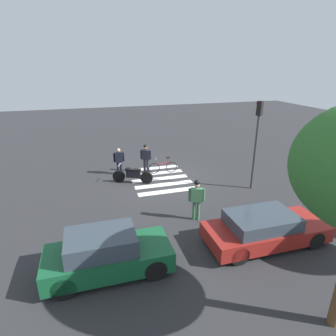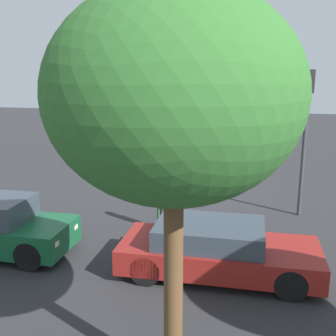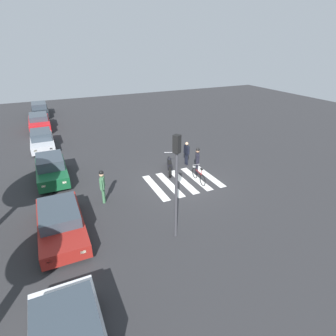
{
  "view_description": "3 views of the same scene",
  "coord_description": "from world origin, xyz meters",
  "px_view_note": "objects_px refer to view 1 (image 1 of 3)",
  "views": [
    {
      "loc": [
        3.81,
        14.61,
        6.26
      ],
      "look_at": [
        -0.06,
        1.46,
        1.17
      ],
      "focal_mm": 30.04,
      "sensor_mm": 36.0,
      "label": 1
    },
    {
      "loc": [
        -2.72,
        15.74,
        4.59
      ],
      "look_at": [
        0.31,
        0.99,
        0.94
      ],
      "focal_mm": 43.64,
      "sensor_mm": 36.0,
      "label": 2
    },
    {
      "loc": [
        -12.92,
        7.0,
        7.73
      ],
      "look_at": [
        0.71,
        0.67,
        0.73
      ],
      "focal_mm": 29.35,
      "sensor_mm": 36.0,
      "label": 3
    }
  ],
  "objects_px": {
    "car_maroon_wagon": "(264,229)",
    "leaning_bicycle": "(163,167)",
    "car_green_compact": "(107,254)",
    "officer_on_foot": "(119,160)",
    "pedestrian_bystander": "(197,197)",
    "traffic_light_pole": "(257,132)",
    "police_motorcycle": "(133,175)",
    "officer_by_motorcycle": "(146,156)"
  },
  "relations": [
    {
      "from": "car_maroon_wagon",
      "to": "leaning_bicycle",
      "type": "bearing_deg",
      "value": -78.17
    },
    {
      "from": "leaning_bicycle",
      "to": "car_green_compact",
      "type": "height_order",
      "value": "car_green_compact"
    },
    {
      "from": "officer_on_foot",
      "to": "pedestrian_bystander",
      "type": "height_order",
      "value": "pedestrian_bystander"
    },
    {
      "from": "car_green_compact",
      "to": "traffic_light_pole",
      "type": "height_order",
      "value": "traffic_light_pole"
    },
    {
      "from": "police_motorcycle",
      "to": "officer_on_foot",
      "type": "xyz_separation_m",
      "value": [
        0.54,
        -1.53,
        0.44
      ]
    },
    {
      "from": "officer_on_foot",
      "to": "car_maroon_wagon",
      "type": "relative_size",
      "value": 0.36
    },
    {
      "from": "traffic_light_pole",
      "to": "leaning_bicycle",
      "type": "bearing_deg",
      "value": -41.48
    },
    {
      "from": "leaning_bicycle",
      "to": "officer_on_foot",
      "type": "relative_size",
      "value": 1.07
    },
    {
      "from": "police_motorcycle",
      "to": "officer_on_foot",
      "type": "bearing_deg",
      "value": -70.55
    },
    {
      "from": "leaning_bicycle",
      "to": "traffic_light_pole",
      "type": "xyz_separation_m",
      "value": [
        -3.93,
        3.48,
        2.68
      ]
    },
    {
      "from": "pedestrian_bystander",
      "to": "car_green_compact",
      "type": "distance_m",
      "value": 4.52
    },
    {
      "from": "officer_on_foot",
      "to": "car_maroon_wagon",
      "type": "xyz_separation_m",
      "value": [
        -4.22,
        8.48,
        -0.31
      ]
    },
    {
      "from": "car_maroon_wagon",
      "to": "traffic_light_pole",
      "type": "distance_m",
      "value": 5.58
    },
    {
      "from": "officer_by_motorcycle",
      "to": "car_maroon_wagon",
      "type": "bearing_deg",
      "value": 107.35
    },
    {
      "from": "car_maroon_wagon",
      "to": "traffic_light_pole",
      "type": "xyz_separation_m",
      "value": [
        -2.27,
        -4.46,
        2.46
      ]
    },
    {
      "from": "car_maroon_wagon",
      "to": "car_green_compact",
      "type": "xyz_separation_m",
      "value": [
        5.67,
        -0.02,
        0.09
      ]
    },
    {
      "from": "leaning_bicycle",
      "to": "pedestrian_bystander",
      "type": "distance_m",
      "value": 5.71
    },
    {
      "from": "officer_on_foot",
      "to": "officer_by_motorcycle",
      "type": "bearing_deg",
      "value": 176.05
    },
    {
      "from": "officer_by_motorcycle",
      "to": "leaning_bicycle",
      "type": "bearing_deg",
      "value": 155.68
    },
    {
      "from": "officer_by_motorcycle",
      "to": "car_maroon_wagon",
      "type": "relative_size",
      "value": 0.4
    },
    {
      "from": "officer_on_foot",
      "to": "pedestrian_bystander",
      "type": "relative_size",
      "value": 0.88
    },
    {
      "from": "leaning_bicycle",
      "to": "police_motorcycle",
      "type": "bearing_deg",
      "value": 26.08
    },
    {
      "from": "leaning_bicycle",
      "to": "car_maroon_wagon",
      "type": "relative_size",
      "value": 0.39
    },
    {
      "from": "officer_by_motorcycle",
      "to": "traffic_light_pole",
      "type": "distance_m",
      "value": 6.58
    },
    {
      "from": "officer_on_foot",
      "to": "pedestrian_bystander",
      "type": "distance_m",
      "value": 6.68
    },
    {
      "from": "car_green_compact",
      "to": "traffic_light_pole",
      "type": "relative_size",
      "value": 0.85
    },
    {
      "from": "leaning_bicycle",
      "to": "officer_on_foot",
      "type": "xyz_separation_m",
      "value": [
        2.56,
        -0.54,
        0.54
      ]
    },
    {
      "from": "police_motorcycle",
      "to": "leaning_bicycle",
      "type": "bearing_deg",
      "value": -153.92
    },
    {
      "from": "car_maroon_wagon",
      "to": "traffic_light_pole",
      "type": "height_order",
      "value": "traffic_light_pole"
    },
    {
      "from": "car_green_compact",
      "to": "traffic_light_pole",
      "type": "bearing_deg",
      "value": -150.78
    },
    {
      "from": "officer_on_foot",
      "to": "car_maroon_wagon",
      "type": "bearing_deg",
      "value": 116.45
    },
    {
      "from": "car_maroon_wagon",
      "to": "car_green_compact",
      "type": "distance_m",
      "value": 5.67
    },
    {
      "from": "officer_on_foot",
      "to": "police_motorcycle",
      "type": "bearing_deg",
      "value": 109.45
    },
    {
      "from": "police_motorcycle",
      "to": "officer_on_foot",
      "type": "relative_size",
      "value": 1.33
    },
    {
      "from": "officer_by_motorcycle",
      "to": "traffic_light_pole",
      "type": "xyz_separation_m",
      "value": [
        -4.89,
        3.91,
        2.02
      ]
    },
    {
      "from": "officer_on_foot",
      "to": "car_green_compact",
      "type": "height_order",
      "value": "officer_on_foot"
    },
    {
      "from": "police_motorcycle",
      "to": "leaning_bicycle",
      "type": "relative_size",
      "value": 1.24
    },
    {
      "from": "pedestrian_bystander",
      "to": "car_green_compact",
      "type": "height_order",
      "value": "pedestrian_bystander"
    },
    {
      "from": "pedestrian_bystander",
      "to": "officer_by_motorcycle",
      "type": "bearing_deg",
      "value": -82.15
    },
    {
      "from": "car_green_compact",
      "to": "officer_on_foot",
      "type": "bearing_deg",
      "value": -99.73
    },
    {
      "from": "pedestrian_bystander",
      "to": "car_green_compact",
      "type": "xyz_separation_m",
      "value": [
        3.9,
        2.25,
        -0.38
      ]
    },
    {
      "from": "pedestrian_bystander",
      "to": "traffic_light_pole",
      "type": "relative_size",
      "value": 0.4
    }
  ]
}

